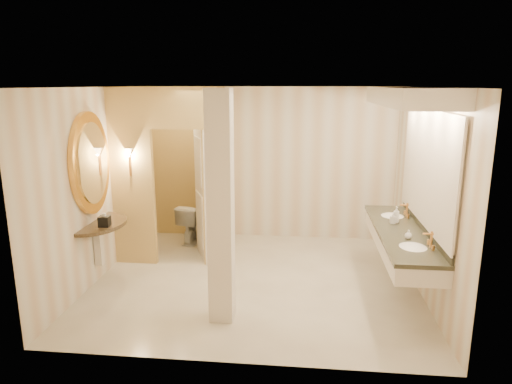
# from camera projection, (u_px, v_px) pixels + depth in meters

# --- Properties ---
(floor) EXTENTS (4.50, 4.50, 0.00)m
(floor) POSITION_uv_depth(u_px,v_px,m) (255.00, 280.00, 6.53)
(floor) COLOR beige
(floor) RESTS_ON ground
(ceiling) EXTENTS (4.50, 4.50, 0.00)m
(ceiling) POSITION_uv_depth(u_px,v_px,m) (255.00, 87.00, 5.91)
(ceiling) COLOR white
(ceiling) RESTS_ON wall_back
(wall_back) EXTENTS (4.50, 0.02, 2.70)m
(wall_back) POSITION_uv_depth(u_px,v_px,m) (267.00, 164.00, 8.15)
(wall_back) COLOR beige
(wall_back) RESTS_ON floor
(wall_front) EXTENTS (4.50, 0.02, 2.70)m
(wall_front) POSITION_uv_depth(u_px,v_px,m) (233.00, 236.00, 4.28)
(wall_front) COLOR beige
(wall_front) RESTS_ON floor
(wall_left) EXTENTS (0.02, 4.00, 2.70)m
(wall_left) POSITION_uv_depth(u_px,v_px,m) (97.00, 185.00, 6.44)
(wall_left) COLOR beige
(wall_left) RESTS_ON floor
(wall_right) EXTENTS (0.02, 4.00, 2.70)m
(wall_right) POSITION_uv_depth(u_px,v_px,m) (425.00, 192.00, 5.99)
(wall_right) COLOR beige
(wall_right) RESTS_ON floor
(toilet_closet) EXTENTS (1.50, 1.55, 2.70)m
(toilet_closet) POSITION_uv_depth(u_px,v_px,m) (192.00, 171.00, 7.26)
(toilet_closet) COLOR #E2CC76
(toilet_closet) RESTS_ON floor
(wall_sconce) EXTENTS (0.14, 0.14, 0.42)m
(wall_sconce) POSITION_uv_depth(u_px,v_px,m) (129.00, 154.00, 6.74)
(wall_sconce) COLOR #C6863F
(wall_sconce) RESTS_ON toilet_closet
(vanity) EXTENTS (0.75, 2.61, 2.09)m
(vanity) POSITION_uv_depth(u_px,v_px,m) (408.00, 173.00, 5.81)
(vanity) COLOR silver
(vanity) RESTS_ON floor
(console_shelf) EXTENTS (1.07, 1.07, 1.98)m
(console_shelf) POSITION_uv_depth(u_px,v_px,m) (92.00, 189.00, 6.21)
(console_shelf) COLOR black
(console_shelf) RESTS_ON floor
(pillar) EXTENTS (0.28, 0.28, 2.70)m
(pillar) POSITION_uv_depth(u_px,v_px,m) (221.00, 209.00, 5.18)
(pillar) COLOR silver
(pillar) RESTS_ON floor
(tissue_box) EXTENTS (0.15, 0.15, 0.14)m
(tissue_box) POSITION_uv_depth(u_px,v_px,m) (104.00, 221.00, 6.12)
(tissue_box) COLOR black
(tissue_box) RESTS_ON console_shelf
(toilet) EXTENTS (0.54, 0.75, 0.69)m
(toilet) POSITION_uv_depth(u_px,v_px,m) (194.00, 223.00, 8.07)
(toilet) COLOR white
(toilet) RESTS_ON floor
(soap_bottle_a) EXTENTS (0.07, 0.07, 0.15)m
(soap_bottle_a) POSITION_uv_depth(u_px,v_px,m) (393.00, 218.00, 6.24)
(soap_bottle_a) COLOR beige
(soap_bottle_a) RESTS_ON vanity
(soap_bottle_b) EXTENTS (0.10, 0.10, 0.11)m
(soap_bottle_b) POSITION_uv_depth(u_px,v_px,m) (408.00, 234.00, 5.63)
(soap_bottle_b) COLOR silver
(soap_bottle_b) RESTS_ON vanity
(soap_bottle_c) EXTENTS (0.10, 0.10, 0.23)m
(soap_bottle_c) POSITION_uv_depth(u_px,v_px,m) (396.00, 215.00, 6.26)
(soap_bottle_c) COLOR #C6B28C
(soap_bottle_c) RESTS_ON vanity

